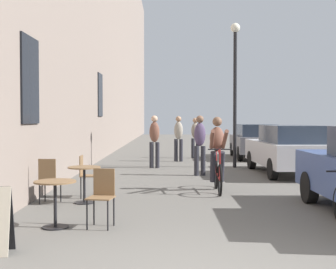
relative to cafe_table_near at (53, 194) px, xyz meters
The scene contains 13 objects.
cafe_table_near is the anchor object (origin of this frame).
cafe_chair_near_toward_street 0.71m from the cafe_table_near, ahead, with size 0.44×0.44×0.89m.
cafe_table_mid 2.06m from the cafe_table_near, 88.05° to the left, with size 0.64×0.64×0.72m.
cafe_chair_mid_toward_street 2.07m from the cafe_table_near, 107.06° to the left, with size 0.41×0.41×0.89m.
cafe_chair_mid_toward_wall 2.70m from the cafe_table_near, 90.13° to the left, with size 0.38×0.38×0.89m.
cyclist_on_bicycle 4.61m from the cafe_table_near, 51.51° to the left, with size 0.52×1.76×1.74m.
pedestrian_near 7.00m from the cafe_table_near, 67.67° to the left, with size 0.38×0.30×1.76m.
pedestrian_mid 8.65m from the cafe_table_near, 81.58° to the left, with size 0.35×0.25×1.77m.
pedestrian_far 11.14m from the cafe_table_near, 78.96° to the left, with size 0.37×0.29×1.77m.
pedestrian_furthest 12.76m from the cafe_table_near, 76.98° to the left, with size 0.36×0.28×1.70m.
street_lamp 9.92m from the cafe_table_near, 65.30° to the left, with size 0.32×0.32×4.90m.
parked_car_second 8.61m from the cafe_table_near, 51.83° to the left, with size 1.85×4.19×1.47m.
parked_car_third 13.43m from the cafe_table_near, 66.46° to the left, with size 1.81×4.09×1.44m.
Camera 1 is at (-0.49, -4.42, 1.67)m, focal length 49.29 mm.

